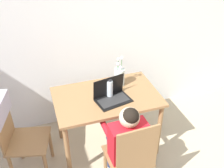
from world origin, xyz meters
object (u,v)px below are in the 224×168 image
Objects in this scene: person_seated at (126,137)px; flower_vase at (119,76)px; laptop at (111,95)px; chair_spare at (12,127)px; chair_occupied at (131,158)px; water_bottle at (110,88)px.

person_seated is 0.76m from flower_vase.
person_seated is at bearing -102.89° from laptop.
laptop reaches higher than chair_spare.
chair_occupied is 1.18m from chair_spare.
water_bottle is (-0.17, -0.18, -0.01)m from flower_vase.
laptop is 1.82× the size of water_bottle.
person_seated is 2.57× the size of laptop.
chair_spare is at bearing -32.47° from chair_occupied.
laptop is at bearing -126.48° from flower_vase.
chair_spare is 1.23m from flower_vase.
flower_vase is (0.17, 0.23, 0.06)m from laptop.
person_seated reaches higher than chair_occupied.
water_bottle is at bearing 80.04° from laptop.
water_bottle reaches higher than chair_spare.
person_seated is (1.00, -0.48, 0.01)m from chair_spare.
water_bottle is (0.01, 0.52, 0.20)m from person_seated.
chair_spare is 1.11m from person_seated.
water_bottle is (-0.00, 0.05, 0.05)m from laptop.
chair_occupied is 2.65× the size of flower_vase.
person_seated is at bearing -90.00° from chair_occupied.
chair_spare is 4.38× the size of water_bottle.
chair_occupied is 2.38× the size of laptop.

